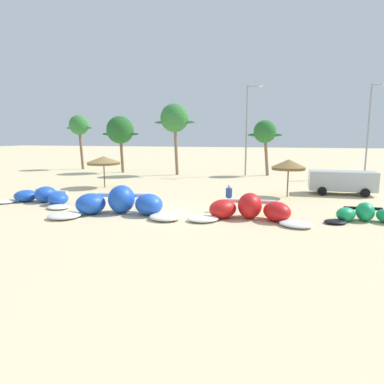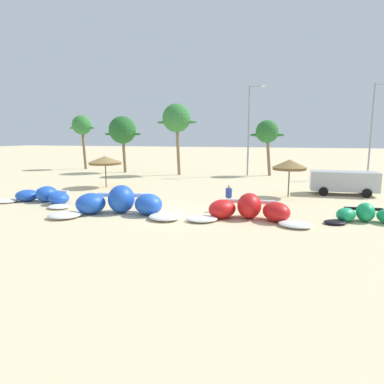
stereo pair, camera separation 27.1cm
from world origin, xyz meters
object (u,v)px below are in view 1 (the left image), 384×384
Objects in this scene: kite_far_left at (42,197)px; parked_van at (340,181)px; palm_center_left at (265,132)px; kite_left_of_center at (249,210)px; lamppost_west_center at (370,127)px; beach_umbrella_middle at (289,165)px; person_near_kites at (229,198)px; kite_center at (366,215)px; palm_left at (120,130)px; kite_left at (120,204)px; beach_umbrella_near_van at (104,160)px; palm_left_of_gap at (175,119)px; palm_leftmost at (79,126)px; lamppost_west at (248,126)px.

parked_van is (20.25, 9.52, 0.67)m from kite_far_left.
parked_van is at bearing -60.29° from palm_center_left.
lamppost_west_center is (10.36, 23.09, 5.08)m from kite_left_of_center.
beach_umbrella_middle is 1.76× the size of person_near_kites.
kite_center is at bearing -89.26° from parked_van.
palm_left is (-17.10, 18.56, 4.50)m from person_near_kites.
beach_umbrella_middle is at bearing -149.63° from parked_van.
palm_center_left is (13.46, 21.41, 4.59)m from kite_far_left.
palm_center_left reaches higher than kite_far_left.
kite_left_of_center is 28.03m from palm_left.
lamppost_west_center is (11.82, 21.21, 4.80)m from person_near_kites.
beach_umbrella_middle is at bearing 76.00° from kite_left_of_center.
parked_van reaches higher than kite_far_left.
kite_left is at bearing -126.66° from lamppost_west_center.
beach_umbrella_middle is 17.61m from lamppost_west_center.
beach_umbrella_near_van is 0.30× the size of lamppost_west_center.
kite_far_left is at bearing -137.81° from lamppost_west_center.
palm_left_of_gap reaches higher than beach_umbrella_middle.
kite_left_of_center is 35.37m from palm_leftmost.
lamppost_west is (11.13, 13.16, 3.28)m from beach_umbrella_near_van.
kite_center is (6.09, 1.19, -0.16)m from kite_left_of_center.
kite_far_left is 4.12× the size of person_near_kites.
palm_leftmost is at bearing 145.97° from kite_center.
parked_van is 20.34m from palm_left_of_gap.
kite_far_left is 0.80× the size of palm_left_of_gap.
kite_left is (6.82, -1.60, 0.21)m from kite_far_left.
palm_left_of_gap is at bearing -171.35° from lamppost_west_center.
palm_leftmost is at bearing 176.26° from lamppost_west.
lamppost_west_center reaches higher than kite_far_left.
kite_left is 2.70× the size of beach_umbrella_middle.
palm_leftmost is 23.57m from lamppost_west.
kite_left is 7.51m from kite_left_of_center.
lamppost_west reaches higher than person_near_kites.
lamppost_west_center is (24.64, 22.33, 5.19)m from kite_far_left.
parked_van is 0.70× the size of palm_left.
palm_left is at bearing 117.56° from kite_left.
kite_far_left is at bearing 176.97° from kite_left_of_center.
kite_left is 30.25m from lamppost_west_center.
lamppost_west reaches higher than kite_left.
beach_umbrella_near_van is at bearing 152.48° from person_near_kites.
beach_umbrella_near_van is 20.00m from parked_van.
palm_left_of_gap reaches higher than parked_van.
beach_umbrella_middle is 0.58× the size of parked_van.
parked_van is (-0.12, 9.08, 0.71)m from kite_center.
palm_center_left is (13.07, 13.82, 2.58)m from beach_umbrella_near_van.
beach_umbrella_middle is at bearing -70.79° from lamppost_west.
parked_van is 26.90m from palm_left.
palm_left_of_gap is at bearing -168.59° from lamppost_west.
beach_umbrella_near_van is at bearing -49.89° from palm_leftmost.
kite_center is at bearing -34.03° from palm_leftmost.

